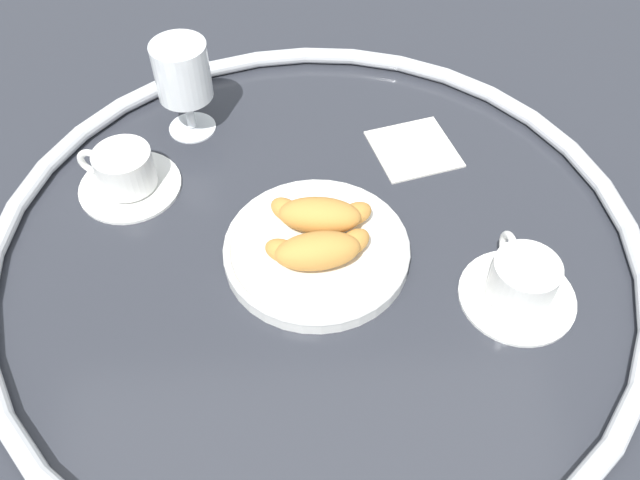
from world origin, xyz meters
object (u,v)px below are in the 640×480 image
croissant_small (320,215)px  coffee_cup_far (521,283)px  pastry_plate (320,250)px  coffee_cup_near (125,173)px  folded_napkin (414,148)px  croissant_large (320,250)px  juice_glass_left (182,74)px

croissant_small → coffee_cup_far: croissant_small is taller
pastry_plate → croissant_small: size_ratio=1.67×
coffee_cup_near → coffee_cup_far: same height
croissant_small → folded_napkin: size_ratio=1.24×
pastry_plate → coffee_cup_far: size_ratio=1.67×
croissant_small → folded_napkin: bearing=47.7°
croissant_large → croissant_small: bearing=86.9°
croissant_small → coffee_cup_near: bearing=158.2°
pastry_plate → folded_napkin: 0.23m
croissant_large → croissant_small: size_ratio=1.00×
croissant_small → juice_glass_left: (-0.18, 0.22, 0.05)m
pastry_plate → coffee_cup_far: bearing=-17.9°
coffee_cup_far → pastry_plate: bearing=162.1°
croissant_large → croissant_small: same height
folded_napkin → juice_glass_left: bearing=168.8°
croissant_small → coffee_cup_far: 0.25m
coffee_cup_near → croissant_large: bearing=-32.0°
pastry_plate → juice_glass_left: juice_glass_left is taller
coffee_cup_far → juice_glass_left: size_ratio=0.97×
croissant_small → pastry_plate: bearing=-92.8°
coffee_cup_near → juice_glass_left: 0.16m
croissant_large → coffee_cup_far: size_ratio=1.00×
coffee_cup_near → coffee_cup_far: 0.52m
coffee_cup_near → folded_napkin: 0.40m
juice_glass_left → croissant_large: bearing=-57.7°
folded_napkin → croissant_large: bearing=-124.4°
coffee_cup_far → coffee_cup_near: bearing=156.8°
croissant_small → juice_glass_left: juice_glass_left is taller
croissant_small → coffee_cup_near: size_ratio=1.00×
juice_glass_left → folded_napkin: bearing=-11.2°
pastry_plate → coffee_cup_far: (0.23, -0.07, 0.01)m
croissant_large → croissant_small: (0.00, 0.05, 0.00)m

